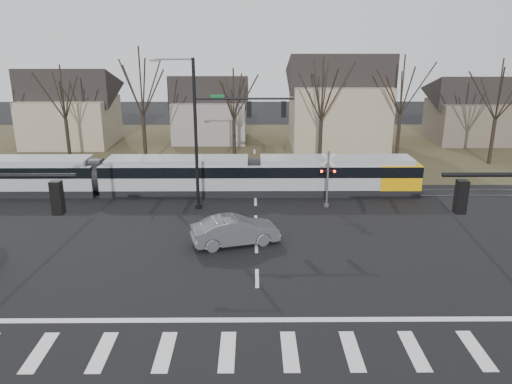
{
  "coord_description": "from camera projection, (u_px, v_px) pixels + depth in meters",
  "views": [
    {
      "loc": [
        -0.22,
        -20.4,
        11.65
      ],
      "look_at": [
        0.0,
        9.0,
        2.3
      ],
      "focal_mm": 35.0,
      "sensor_mm": 36.0,
      "label": 1
    }
  ],
  "objects": [
    {
      "name": "rail_pair",
      "position": [
        255.0,
        193.0,
        38.02
      ],
      "size": [
        90.0,
        1.52,
        0.06
      ],
      "color": "#59595E",
      "rests_on": "ground"
    },
    {
      "name": "tram",
      "position": [
        176.0,
        174.0,
        37.72
      ],
      "size": [
        36.71,
        2.73,
        2.78
      ],
      "color": "gray",
      "rests_on": "ground"
    },
    {
      "name": "rail_crossing_signal",
      "position": [
        327.0,
        181.0,
        34.63
      ],
      "size": [
        1.08,
        0.36,
        4.0
      ],
      "color": "#59595B",
      "rests_on": "ground"
    },
    {
      "name": "house_d",
      "position": [
        470.0,
        106.0,
        55.3
      ],
      "size": [
        8.64,
        7.56,
        7.65
      ],
      "color": "brown",
      "rests_on": "ground"
    },
    {
      "name": "crosswalk",
      "position": [
        259.0,
        351.0,
        19.16
      ],
      "size": [
        27.0,
        2.6,
        0.01
      ],
      "color": "silver",
      "rests_on": "ground"
    },
    {
      "name": "house_c",
      "position": [
        339.0,
        97.0,
        52.9
      ],
      "size": [
        10.8,
        8.64,
        10.1
      ],
      "color": "gray",
      "rests_on": "ground"
    },
    {
      "name": "house_b",
      "position": [
        210.0,
        105.0,
        56.04
      ],
      "size": [
        8.64,
        7.56,
        7.65
      ],
      "color": "gray",
      "rests_on": "ground"
    },
    {
      "name": "lane_dashes",
      "position": [
        255.0,
        193.0,
        38.22
      ],
      "size": [
        0.18,
        30.0,
        0.01
      ],
      "color": "silver",
      "rests_on": "ground"
    },
    {
      "name": "ground",
      "position": [
        257.0,
        299.0,
        22.98
      ],
      "size": [
        140.0,
        140.0,
        0.0
      ],
      "primitive_type": "plane",
      "color": "black"
    },
    {
      "name": "signal_pole_far",
      "position": [
        219.0,
        127.0,
        33.14
      ],
      "size": [
        9.28,
        0.44,
        10.2
      ],
      "color": "black",
      "rests_on": "ground"
    },
    {
      "name": "grass_verge",
      "position": [
        254.0,
        147.0,
        53.47
      ],
      "size": [
        140.0,
        28.0,
        0.01
      ],
      "primitive_type": "cube",
      "color": "#38331E",
      "rests_on": "ground"
    },
    {
      "name": "stop_line",
      "position": [
        258.0,
        320.0,
        21.26
      ],
      "size": [
        28.0,
        0.35,
        0.01
      ],
      "primitive_type": "cube",
      "color": "silver",
      "rests_on": "ground"
    },
    {
      "name": "tree_row",
      "position": [
        276.0,
        109.0,
        46.25
      ],
      "size": [
        59.2,
        7.2,
        10.0
      ],
      "color": "black",
      "rests_on": "ground"
    },
    {
      "name": "house_a",
      "position": [
        69.0,
        103.0,
        53.88
      ],
      "size": [
        9.72,
        8.64,
        8.6
      ],
      "color": "gray",
      "rests_on": "ground"
    },
    {
      "name": "sedan",
      "position": [
        235.0,
        230.0,
        28.72
      ],
      "size": [
        4.48,
        5.99,
        1.66
      ],
      "primitive_type": "imported",
      "rotation": [
        0.0,
        0.0,
        1.86
      ],
      "color": "#505257",
      "rests_on": "ground"
    }
  ]
}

